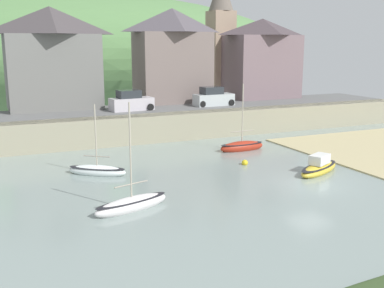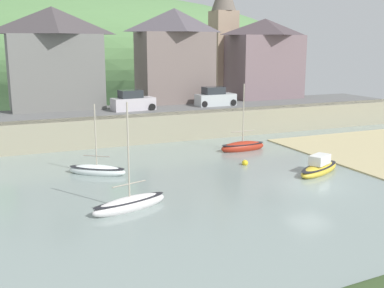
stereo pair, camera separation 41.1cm
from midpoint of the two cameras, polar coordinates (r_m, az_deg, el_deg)
name	(u,v)px [view 1 (the left image)]	position (r m, az deg, el deg)	size (l,w,h in m)	color
quay_seawall	(196,122)	(45.08, 0.20, 2.65)	(48.00, 9.40, 2.40)	gray
hillside_backdrop	(68,55)	(79.37, -14.82, 10.30)	(80.00, 44.00, 19.63)	#558049
waterfront_building_left	(52,57)	(48.71, -16.78, 9.96)	(8.93, 6.28, 9.78)	slate
waterfront_building_centre	(172,55)	(51.88, -2.60, 10.66)	(8.04, 5.00, 9.97)	#72635E
waterfront_building_right	(262,58)	(56.99, 8.19, 10.22)	(8.31, 5.61, 9.13)	slate
church_with_spire	(221,34)	(58.78, 3.28, 13.16)	(3.00, 3.00, 14.54)	#9E856D
sailboat_tall_mast	(97,170)	(32.71, -11.72, -3.14)	(3.97, 3.36, 4.97)	white
sailboat_far_left	(132,204)	(25.61, -7.73, -7.19)	(4.57, 2.24, 5.98)	silver
motorboat_with_cabin	(242,146)	(39.49, 5.73, -0.28)	(4.06, 1.37, 5.73)	#A42B19
sailboat_nearest_shore	(319,167)	(33.61, 14.73, -2.76)	(4.70, 3.20, 1.44)	gold
parked_car_near_slipway	(131,102)	(45.95, -7.63, 5.05)	(4.24, 2.07, 1.95)	#BBB5BD
parked_car_by_wall	(213,98)	(49.15, 2.33, 5.59)	(4.14, 1.82, 1.95)	#B4BDBF
mooring_buoy	(245,163)	(34.82, 6.05, -2.27)	(0.46, 0.46, 0.46)	yellow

